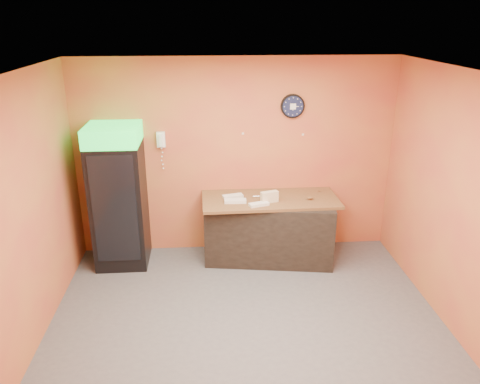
{
  "coord_description": "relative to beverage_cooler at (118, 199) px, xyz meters",
  "views": [
    {
      "loc": [
        -0.41,
        -4.37,
        3.3
      ],
      "look_at": [
        -0.04,
        0.6,
        1.41
      ],
      "focal_mm": 35.0,
      "sensor_mm": 36.0,
      "label": 1
    }
  ],
  "objects": [
    {
      "name": "floor",
      "position": [
        1.62,
        -1.61,
        -0.96
      ],
      "size": [
        4.5,
        4.5,
        0.0
      ],
      "primitive_type": "plane",
      "color": "#47474C",
      "rests_on": "ground"
    },
    {
      "name": "back_wall",
      "position": [
        1.62,
        0.39,
        0.44
      ],
      "size": [
        4.5,
        0.02,
        2.8
      ],
      "primitive_type": "cube",
      "color": "#BD7735",
      "rests_on": "floor"
    },
    {
      "name": "left_wall",
      "position": [
        -0.63,
        -1.61,
        0.44
      ],
      "size": [
        0.02,
        4.0,
        2.8
      ],
      "primitive_type": "cube",
      "color": "#BD7735",
      "rests_on": "floor"
    },
    {
      "name": "right_wall",
      "position": [
        3.87,
        -1.61,
        0.44
      ],
      "size": [
        0.02,
        4.0,
        2.8
      ],
      "primitive_type": "cube",
      "color": "#BD7735",
      "rests_on": "floor"
    },
    {
      "name": "ceiling",
      "position": [
        1.62,
        -1.61,
        1.84
      ],
      "size": [
        4.5,
        4.0,
        0.02
      ],
      "primitive_type": "cube",
      "color": "white",
      "rests_on": "back_wall"
    },
    {
      "name": "beverage_cooler",
      "position": [
        0.0,
        0.0,
        0.0
      ],
      "size": [
        0.69,
        0.71,
        1.97
      ],
      "rotation": [
        0.0,
        0.0,
        0.01
      ],
      "color": "black",
      "rests_on": "floor"
    },
    {
      "name": "prep_counter",
      "position": [
        2.07,
        0.0,
        -0.52
      ],
      "size": [
        1.86,
        1.04,
        0.88
      ],
      "primitive_type": "cube",
      "rotation": [
        0.0,
        0.0,
        -0.15
      ],
      "color": "black",
      "rests_on": "floor"
    },
    {
      "name": "wall_clock",
      "position": [
        2.4,
        0.37,
        1.16
      ],
      "size": [
        0.33,
        0.06,
        0.33
      ],
      "color": "black",
      "rests_on": "back_wall"
    },
    {
      "name": "wall_phone",
      "position": [
        0.59,
        0.34,
        0.73
      ],
      "size": [
        0.12,
        0.1,
        0.21
      ],
      "color": "white",
      "rests_on": "back_wall"
    },
    {
      "name": "butcher_paper",
      "position": [
        2.07,
        0.0,
        -0.06
      ],
      "size": [
        1.89,
        0.85,
        0.04
      ],
      "primitive_type": "cube",
      "rotation": [
        0.0,
        0.0,
        0.02
      ],
      "color": "brown",
      "rests_on": "prep_counter"
    },
    {
      "name": "sub_roll_stack",
      "position": [
        2.04,
        -0.14,
        0.03
      ],
      "size": [
        0.25,
        0.15,
        0.15
      ],
      "rotation": [
        0.0,
        0.0,
        0.31
      ],
      "color": "beige",
      "rests_on": "butcher_paper"
    },
    {
      "name": "wrapped_sandwich_left",
      "position": [
        1.58,
        -0.12,
        -0.02
      ],
      "size": [
        0.3,
        0.12,
        0.04
      ],
      "primitive_type": "cube",
      "rotation": [
        0.0,
        0.0,
        -0.03
      ],
      "color": "silver",
      "rests_on": "butcher_paper"
    },
    {
      "name": "wrapped_sandwich_mid",
      "position": [
        1.89,
        -0.25,
        -0.02
      ],
      "size": [
        0.29,
        0.18,
        0.04
      ],
      "primitive_type": "cube",
      "rotation": [
        0.0,
        0.0,
        0.31
      ],
      "color": "silver",
      "rests_on": "butcher_paper"
    },
    {
      "name": "wrapped_sandwich_right",
      "position": [
        1.55,
        0.06,
        -0.02
      ],
      "size": [
        0.3,
        0.18,
        0.04
      ],
      "primitive_type": "cube",
      "rotation": [
        0.0,
        0.0,
        0.26
      ],
      "color": "silver",
      "rests_on": "butcher_paper"
    },
    {
      "name": "kitchen_tool",
      "position": [
        2.0,
        0.06,
        -0.01
      ],
      "size": [
        0.07,
        0.07,
        0.07
      ],
      "primitive_type": "cylinder",
      "color": "silver",
      "rests_on": "butcher_paper"
    }
  ]
}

